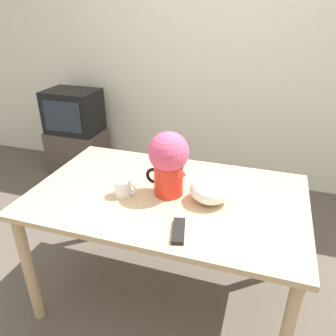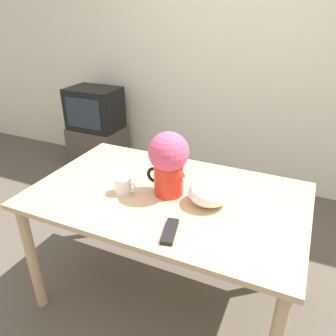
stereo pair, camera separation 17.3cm
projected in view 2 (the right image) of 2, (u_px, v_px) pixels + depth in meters
ground_plane at (154, 312)px, 2.00m from camera, size 12.00×12.00×0.00m
wall_back at (245, 52)px, 2.95m from camera, size 8.00×0.05×2.60m
table at (167, 208)px, 1.84m from camera, size 1.48×0.92×0.76m
flower_vase at (169, 161)px, 1.71m from camera, size 0.24×0.21×0.35m
coffee_mug at (124, 185)px, 1.78m from camera, size 0.13×0.09×0.09m
white_bowl at (209, 192)px, 1.67m from camera, size 0.21×0.21×0.13m
remote_control at (170, 231)px, 1.48m from camera, size 0.09×0.19×0.02m
tv_stand at (99, 148)px, 3.68m from camera, size 0.58×0.41×0.47m
tv_set at (95, 108)px, 3.48m from camera, size 0.53×0.40×0.43m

